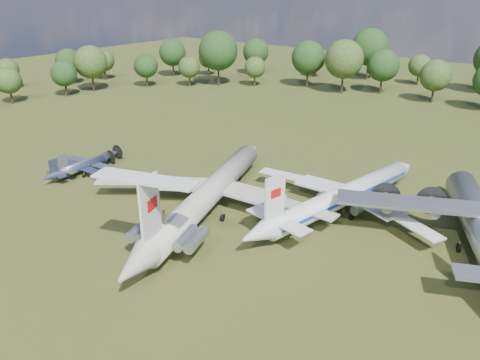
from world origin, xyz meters
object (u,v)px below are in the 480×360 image
Objects in this scene: small_prop_west at (80,169)px; person_on_il62 at (164,217)px; small_prop_northwest at (89,165)px; tu104_jet at (343,199)px; il62_airliner at (209,198)px.

person_on_il62 is at bearing -17.31° from small_prop_west.
tu104_jet is at bearing 11.91° from small_prop_northwest.
il62_airliner is 12.83m from person_on_il62.
person_on_il62 is (29.28, -8.98, 4.37)m from small_prop_west.
il62_airliner is 25.92m from small_prop_northwest.
person_on_il62 reaches higher than small_prop_west.
il62_airliner is 1.17× the size of tu104_jet.
small_prop_northwest is at bearing -152.96° from tu104_jet.
tu104_jet is 2.64× the size of small_prop_northwest.
small_prop_west is (-39.74, -13.87, -0.91)m from tu104_jet.
person_on_il62 is at bearing -90.00° from il62_airliner.
small_prop_west is 2.03m from small_prop_northwest.
small_prop_west is at bearing 168.25° from il62_airliner.
tu104_jet is (14.33, 11.04, -0.29)m from il62_airliner.
il62_airliner is at bearing -131.84° from tu104_jet.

